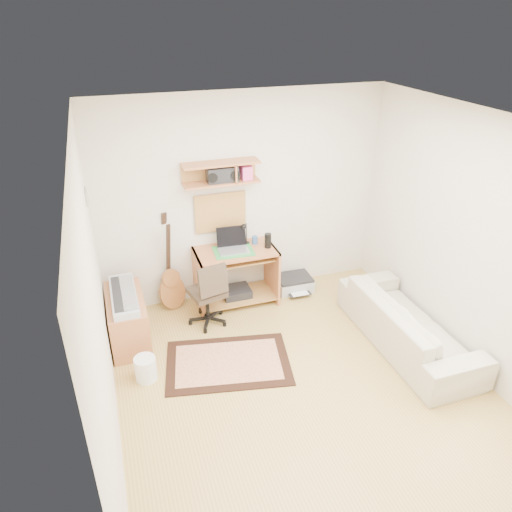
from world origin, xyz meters
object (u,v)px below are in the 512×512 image
object	(u,v)px
cabinet	(127,319)
sofa	(409,316)
desk	(236,277)
printer	(294,283)
task_chair	(207,292)

from	to	relation	value
cabinet	sofa	distance (m)	3.15
desk	printer	size ratio (longest dim) A/B	2.11
printer	sofa	xyz separation A→B (m)	(0.75, -1.50, 0.29)
printer	sofa	distance (m)	1.70
desk	cabinet	size ratio (longest dim) A/B	1.11
desk	sofa	bearing A→B (deg)	-42.48
desk	printer	xyz separation A→B (m)	(0.82, 0.06, -0.29)
desk	printer	bearing A→B (deg)	4.06
sofa	task_chair	bearing A→B (deg)	61.19
printer	task_chair	bearing A→B (deg)	-161.84
task_chair	printer	distance (m)	1.38
task_chair	cabinet	distance (m)	0.95
cabinet	sofa	world-z (taller)	sofa
desk	sofa	distance (m)	2.13
task_chair	sofa	world-z (taller)	task_chair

